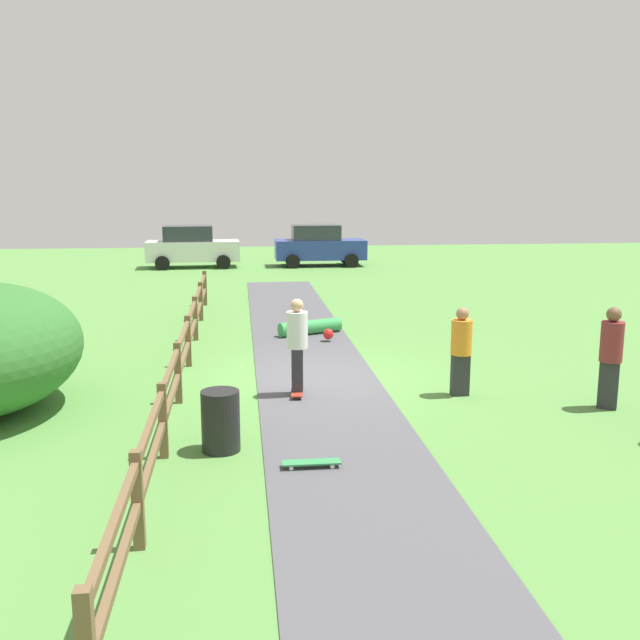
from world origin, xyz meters
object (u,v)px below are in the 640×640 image
(skateboard_loose, at_px, (311,463))
(parked_car_white, at_px, (192,247))
(bystander_maroon, at_px, (611,353))
(bystander_orange, at_px, (461,347))
(parked_car_blue, at_px, (319,245))
(skater_riding, at_px, (297,342))
(trash_bin, at_px, (221,421))
(skater_fallen, at_px, (311,328))

(skateboard_loose, xyz_separation_m, parked_car_white, (-3.09, 23.95, 0.87))
(bystander_maroon, height_order, bystander_orange, bystander_maroon)
(parked_car_blue, bearing_deg, bystander_maroon, -83.29)
(parked_car_blue, height_order, parked_car_white, same)
(skateboard_loose, height_order, bystander_orange, bystander_orange)
(skater_riding, xyz_separation_m, parked_car_blue, (2.69, 20.53, -0.05))
(skateboard_loose, xyz_separation_m, parked_car_blue, (2.78, 23.95, 0.87))
(bystander_maroon, xyz_separation_m, bystander_orange, (-2.30, 1.05, -0.09))
(bystander_maroon, relative_size, parked_car_white, 0.42)
(skateboard_loose, distance_m, parked_car_blue, 24.13)
(trash_bin, relative_size, bystander_maroon, 0.51)
(skater_fallen, bearing_deg, bystander_maroon, -55.49)
(skater_riding, distance_m, bystander_orange, 2.98)
(parked_car_blue, bearing_deg, parked_car_white, -179.98)
(skater_riding, bearing_deg, parked_car_blue, 82.53)
(skater_fallen, xyz_separation_m, parked_car_white, (-3.96, 15.36, 0.76))
(skater_fallen, distance_m, bystander_orange, 5.94)
(bystander_maroon, xyz_separation_m, parked_car_blue, (-2.57, 21.89, -0.03))
(skateboard_loose, bearing_deg, skater_fallen, 84.21)
(skater_riding, distance_m, skateboard_loose, 3.54)
(skateboard_loose, height_order, bystander_maroon, bystander_maroon)
(trash_bin, distance_m, bystander_maroon, 6.73)
(skateboard_loose, bearing_deg, parked_car_blue, 83.37)
(skater_fallen, height_order, parked_car_blue, parked_car_blue)
(skateboard_loose, relative_size, parked_car_white, 0.19)
(trash_bin, xyz_separation_m, bystander_maroon, (6.60, 1.24, 0.54))
(skater_riding, relative_size, bystander_orange, 1.09)
(trash_bin, bearing_deg, parked_car_white, 94.58)
(bystander_orange, bearing_deg, trash_bin, -151.92)
(skater_riding, xyz_separation_m, bystander_maroon, (5.27, -1.36, -0.03))
(skater_fallen, xyz_separation_m, bystander_orange, (2.19, -5.48, 0.70))
(trash_bin, distance_m, parked_car_blue, 23.48)
(skater_fallen, bearing_deg, bystander_orange, -68.24)
(skater_fallen, distance_m, bystander_maroon, 7.96)
(skater_fallen, bearing_deg, trash_bin, -105.19)
(skater_riding, bearing_deg, skateboard_loose, -91.53)
(trash_bin, height_order, skater_riding, skater_riding)
(skater_fallen, distance_m, parked_car_blue, 15.50)
(trash_bin, bearing_deg, skater_fallen, 74.81)
(trash_bin, distance_m, skater_riding, 2.97)
(skater_riding, bearing_deg, skater_fallen, 81.43)
(bystander_maroon, relative_size, bystander_orange, 1.09)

